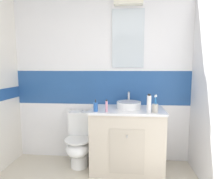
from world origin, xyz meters
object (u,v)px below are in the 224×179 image
at_px(sink_basin, 129,105).
at_px(toilet, 80,141).
at_px(toothpaste_tube_upright, 107,106).
at_px(toothbrush_cup, 155,108).
at_px(soap_dispenser, 96,107).
at_px(shampoo_bottle_tall, 149,104).

bearing_deg(sink_basin, toilet, -179.44).
xyz_separation_m(sink_basin, toothpaste_tube_upright, (-0.28, -0.23, 0.02)).
relative_size(toothbrush_cup, toothpaste_tube_upright, 1.44).
height_order(soap_dispenser, toothpaste_tube_upright, soap_dispenser).
bearing_deg(shampoo_bottle_tall, toothbrush_cup, 12.28).
relative_size(toilet, shampoo_bottle_tall, 3.36).
relative_size(toothbrush_cup, shampoo_bottle_tall, 0.96).
xyz_separation_m(toothbrush_cup, soap_dispenser, (-0.74, -0.02, 0.00)).
height_order(toilet, soap_dispenser, soap_dispenser).
bearing_deg(toothbrush_cup, toilet, 168.86).
bearing_deg(sink_basin, toothpaste_tube_upright, -140.81).
relative_size(sink_basin, toothpaste_tube_upright, 2.45).
bearing_deg(toilet, shampoo_bottle_tall, -12.98).
xyz_separation_m(toilet, toothpaste_tube_upright, (0.41, -0.22, 0.56)).
bearing_deg(soap_dispenser, sink_basin, 28.42).
height_order(sink_basin, soap_dispenser, sink_basin).
bearing_deg(toothpaste_tube_upright, soap_dispenser, 179.58).
bearing_deg(sink_basin, soap_dispenser, -151.58).
bearing_deg(toilet, toothpaste_tube_upright, -28.04).
height_order(sink_basin, toothpaste_tube_upright, sink_basin).
bearing_deg(toothbrush_cup, sink_basin, 147.35).
xyz_separation_m(sink_basin, shampoo_bottle_tall, (0.25, -0.22, 0.06)).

